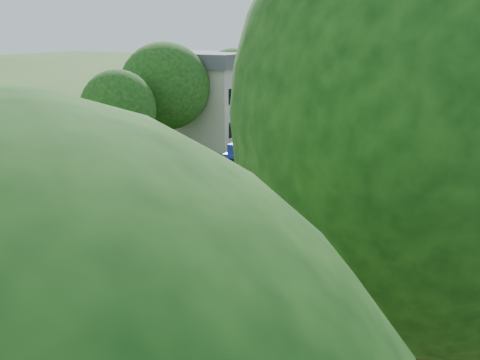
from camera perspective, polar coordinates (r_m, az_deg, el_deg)
The scene contains 11 objects.
ground at distance 18.68m, azimuth -17.51°, elevation -17.81°, with size 320.00×320.00×0.00m, color #2D4C19.
trackbed at distance 71.76m, azimuth 20.59°, elevation 6.98°, with size 9.50×170.00×0.28m.
platform at distance 32.89m, azimuth -3.98°, elevation -1.64°, with size 6.40×68.00×0.38m, color gray.
yellow_stripe at distance 31.46m, azimuth 0.41°, elevation -2.06°, with size 0.55×68.00×0.01m, color gold.
station_building at distance 48.26m, azimuth -4.00°, elevation 8.81°, with size 8.60×6.60×8.00m.
signal_gantry at distance 66.23m, azimuth 20.75°, elevation 10.44°, with size 8.40×0.38×6.20m.
trees_behind_platform at distance 38.98m, azimuth -7.88°, elevation 7.61°, with size 7.82×53.32×7.21m.
train at distance 79.99m, azimuth 20.22°, elevation 9.38°, with size 2.86×114.72×4.20m.
lamppost_mid at distance 20.36m, azimuth -22.82°, elevation -7.36°, with size 0.48×0.48×4.81m.
lamppost_far at distance 26.98m, azimuth -6.65°, elevation -1.15°, with size 0.41×0.41×4.17m.
signal_farside at distance 29.30m, azimuth 17.06°, elevation 3.57°, with size 0.37×0.29×6.67m.
Camera 1 is at (11.72, -10.37, 10.20)m, focal length 40.00 mm.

